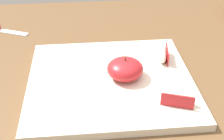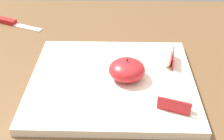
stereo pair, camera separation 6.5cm
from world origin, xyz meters
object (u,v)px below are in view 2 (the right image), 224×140
Objects in this scene: apple_wedge_back at (168,57)px; paring_knife at (9,22)px; apple_wedge_right at (175,103)px; cutting_board at (112,81)px; apple_half_skin_up at (127,70)px.

apple_wedge_back is 0.49m from paring_knife.
paring_knife is (-0.43, 0.39, -0.02)m from apple_wedge_right.
paring_knife is (-0.31, 0.29, -0.00)m from cutting_board.
apple_wedge_right reaches higher than paring_knife.
cutting_board is 0.42m from paring_knife.
cutting_board is 2.22× the size of paring_knife.
cutting_board is 0.15m from apple_wedge_right.
apple_wedge_back is (0.01, 0.16, 0.00)m from apple_wedge_right.
apple_wedge_right and apple_wedge_back have the same top height.
apple_wedge_right is 0.58m from paring_knife.
paring_knife is at bearing 136.63° from cutting_board.
apple_wedge_back is at bearing -27.80° from paring_knife.
apple_wedge_back is 0.43× the size of paring_knife.
apple_half_skin_up is 0.11m from apple_wedge_back.
apple_wedge_right is at bearing -92.68° from apple_wedge_back.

